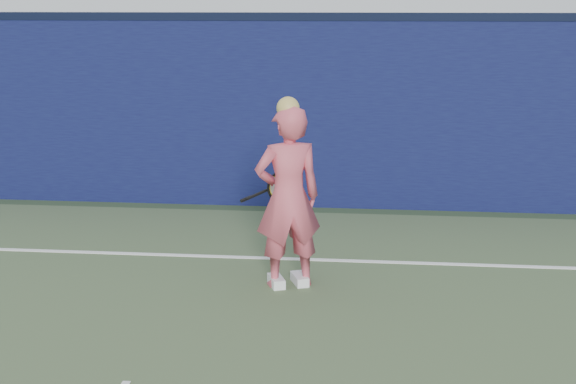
# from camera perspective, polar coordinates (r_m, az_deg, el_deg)

# --- Properties ---
(backstop_wall) EXTENTS (24.00, 0.40, 2.50)m
(backstop_wall) POSITION_cam_1_polar(r_m,az_deg,el_deg) (11.02, -3.24, 5.59)
(backstop_wall) COLOR #0C0E38
(backstop_wall) RESTS_ON ground
(wall_cap) EXTENTS (24.00, 0.42, 0.10)m
(wall_cap) POSITION_cam_1_polar(r_m,az_deg,el_deg) (10.92, -3.33, 12.37)
(wall_cap) COLOR black
(wall_cap) RESTS_ON backstop_wall
(player) EXTENTS (0.77, 0.64, 1.88)m
(player) POSITION_cam_1_polar(r_m,az_deg,el_deg) (7.74, -0.00, -0.35)
(player) COLOR #CD5060
(player) RESTS_ON ground
(racket) EXTENTS (0.49, 0.35, 0.30)m
(racket) POSITION_cam_1_polar(r_m,az_deg,el_deg) (8.18, -0.87, 0.32)
(racket) COLOR black
(racket) RESTS_ON ground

